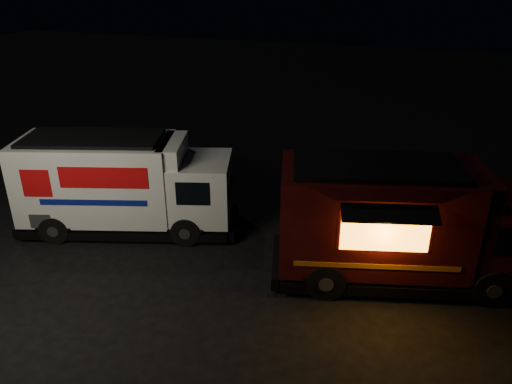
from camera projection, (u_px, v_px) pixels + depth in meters
The scene contains 3 objects.
ground at pixel (174, 267), 12.90m from camera, with size 80.00×80.00×0.00m, color black.
white_truck at pixel (127, 184), 14.25m from camera, with size 6.22×2.12×2.82m, color white, non-canonical shape.
red_truck at pixel (407, 223), 11.93m from camera, with size 6.41×2.36×2.98m, color #3E0B10, non-canonical shape.
Camera 1 is at (5.61, -9.61, 7.13)m, focal length 35.00 mm.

